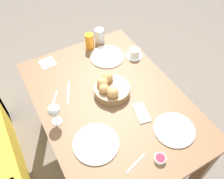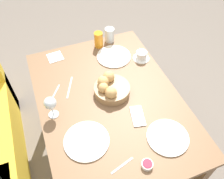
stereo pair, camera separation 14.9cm
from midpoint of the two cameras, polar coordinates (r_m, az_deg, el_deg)
The scene contains 16 objects.
ground_plane at distance 2.20m, azimuth 1.50°, elevation -14.77°, with size 10.00×10.00×0.00m, color #6B6056.
dining_table at distance 1.64m, azimuth 1.96°, elevation -4.73°, with size 1.27×0.91×0.76m.
bread_basket at distance 1.56m, azimuth 2.30°, elevation 0.25°, with size 0.24×0.24×0.12m.
plate_near_left at distance 1.45m, azimuth 16.21°, elevation -11.16°, with size 0.24×0.24×0.01m.
plate_near_right at distance 1.84m, azimuth 2.77°, elevation 7.86°, with size 0.26×0.26×0.01m.
plate_far_center at distance 1.38m, azimuth -3.03°, elevation -12.43°, with size 0.26×0.26×0.01m.
juice_glass at distance 1.90m, azimuth -0.97°, elevation 11.80°, with size 0.07×0.07×0.13m.
water_tumbler at distance 1.96m, azimuth 1.65°, elevation 12.89°, with size 0.08×0.08×0.12m.
wine_glass at distance 1.42m, azimuth -11.76°, elevation -3.54°, with size 0.08×0.08×0.16m.
coffee_cup at distance 1.83m, azimuth 9.44°, elevation 7.91°, with size 0.12×0.12×0.07m.
jam_bowl_berry at distance 1.34m, azimuth 11.78°, elevation -17.48°, with size 0.06×0.06×0.03m.
fork_silver at distance 1.60m, azimuth -11.28°, elevation -1.54°, with size 0.17×0.12×0.00m.
knife_silver at distance 1.63m, azimuth -7.62°, elevation 0.38°, with size 0.18×0.09×0.00m.
spoon_coffee at distance 1.33m, azimuth 5.83°, elevation -17.95°, with size 0.05×0.14×0.00m.
napkin at distance 1.87m, azimuth -11.31°, elevation 7.57°, with size 0.12×0.12×0.00m.
cell_phone at distance 1.49m, azimuth 9.05°, elevation -6.50°, with size 0.16×0.11×0.01m.
Camera 2 is at (-0.91, 0.33, 1.99)m, focal length 38.00 mm.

